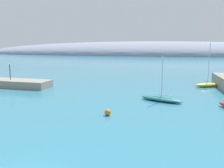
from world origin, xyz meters
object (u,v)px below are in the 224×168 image
object	(u,v)px
mooring_buoy_orange	(108,112)
sailboat_yellow_near_shore	(207,84)
sailboat_teal_mid_mooring	(161,99)
harbor_lamp_post	(10,69)

from	to	relation	value
mooring_buoy_orange	sailboat_yellow_near_shore	bearing A→B (deg)	56.13
sailboat_teal_mid_mooring	harbor_lamp_post	world-z (taller)	sailboat_teal_mid_mooring
sailboat_yellow_near_shore	harbor_lamp_post	world-z (taller)	sailboat_yellow_near_shore
sailboat_teal_mid_mooring	harbor_lamp_post	size ratio (longest dim) A/B	2.03
sailboat_teal_mid_mooring	sailboat_yellow_near_shore	bearing A→B (deg)	-100.55
sailboat_yellow_near_shore	mooring_buoy_orange	size ratio (longest dim) A/B	11.19
sailboat_yellow_near_shore	sailboat_teal_mid_mooring	distance (m)	19.09
sailboat_yellow_near_shore	harbor_lamp_post	xyz separation A→B (m)	(-44.42, -9.04, 3.46)
sailboat_yellow_near_shore	mooring_buoy_orange	world-z (taller)	sailboat_yellow_near_shore
mooring_buoy_orange	harbor_lamp_post	xyz separation A→B (m)	(-26.97, 16.96, 3.58)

